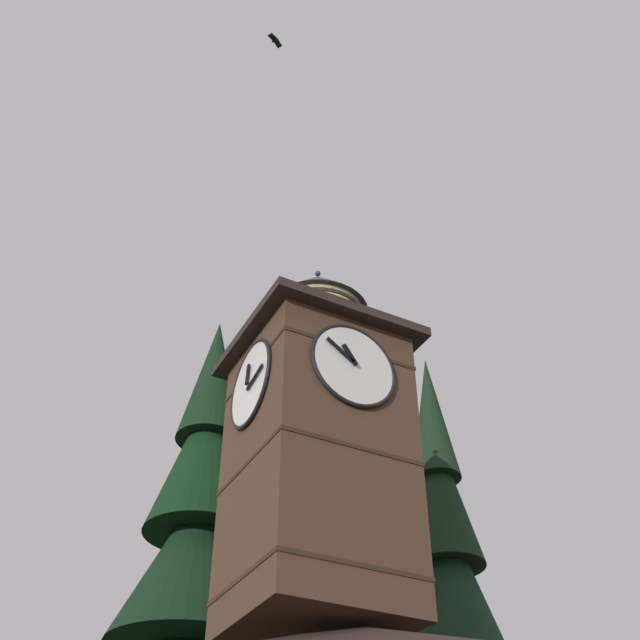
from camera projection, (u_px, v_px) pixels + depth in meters
clock_tower at (317, 441)px, 18.95m from camera, size 4.22×4.22×9.94m
flying_bird_high at (275, 40)px, 20.73m from camera, size 0.47×0.33×0.11m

